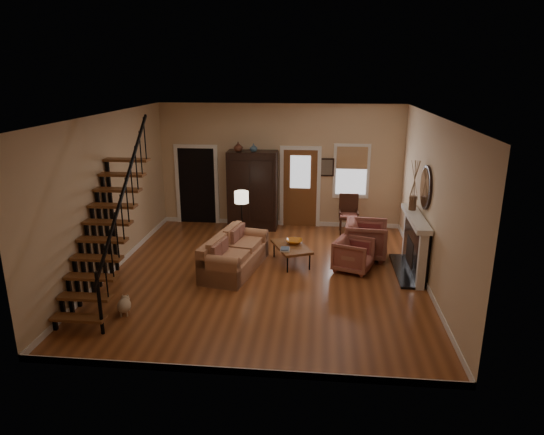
# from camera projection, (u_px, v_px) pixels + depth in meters

# --- Properties ---
(room) EXTENTS (7.00, 7.33, 3.30)m
(room) POSITION_uv_depth(u_px,v_px,m) (256.00, 186.00, 11.43)
(room) COLOR brown
(room) RESTS_ON ground
(staircase) EXTENTS (0.94, 2.80, 3.20)m
(staircase) POSITION_uv_depth(u_px,v_px,m) (104.00, 216.00, 8.72)
(staircase) COLOR brown
(staircase) RESTS_ON ground
(fireplace) EXTENTS (0.33, 1.95, 2.30)m
(fireplace) POSITION_uv_depth(u_px,v_px,m) (417.00, 239.00, 10.11)
(fireplace) COLOR black
(fireplace) RESTS_ON ground
(armoire) EXTENTS (1.30, 0.60, 2.10)m
(armoire) POSITION_uv_depth(u_px,v_px,m) (253.00, 190.00, 12.91)
(armoire) COLOR black
(armoire) RESTS_ON ground
(vase_a) EXTENTS (0.24, 0.24, 0.25)m
(vase_a) POSITION_uv_depth(u_px,v_px,m) (238.00, 147.00, 12.51)
(vase_a) COLOR #4C2619
(vase_a) RESTS_ON armoire
(vase_b) EXTENTS (0.20, 0.20, 0.21)m
(vase_b) POSITION_uv_depth(u_px,v_px,m) (254.00, 148.00, 12.47)
(vase_b) COLOR #334C60
(vase_b) RESTS_ON armoire
(sofa) EXTENTS (1.25, 2.15, 0.75)m
(sofa) POSITION_uv_depth(u_px,v_px,m) (235.00, 253.00, 10.33)
(sofa) COLOR #AD734F
(sofa) RESTS_ON ground
(coffee_table) EXTENTS (1.01, 1.24, 0.41)m
(coffee_table) POSITION_uv_depth(u_px,v_px,m) (291.00, 254.00, 10.74)
(coffee_table) COLOR brown
(coffee_table) RESTS_ON ground
(bowl) EXTENTS (0.37, 0.37, 0.09)m
(bowl) POSITION_uv_depth(u_px,v_px,m) (294.00, 241.00, 10.80)
(bowl) COLOR #C36B16
(bowl) RESTS_ON coffee_table
(books) EXTENTS (0.20, 0.27, 0.05)m
(books) POSITION_uv_depth(u_px,v_px,m) (285.00, 249.00, 10.39)
(books) COLOR beige
(books) RESTS_ON coffee_table
(armchair_left) EXTENTS (0.97, 0.96, 0.70)m
(armchair_left) POSITION_uv_depth(u_px,v_px,m) (354.00, 255.00, 10.31)
(armchair_left) COLOR maroon
(armchair_left) RESTS_ON ground
(armchair_right) EXTENTS (1.03, 1.01, 0.86)m
(armchair_right) POSITION_uv_depth(u_px,v_px,m) (366.00, 240.00, 11.01)
(armchair_right) COLOR maroon
(armchair_right) RESTS_ON ground
(floor_lamp) EXTENTS (0.43, 0.43, 1.43)m
(floor_lamp) POSITION_uv_depth(u_px,v_px,m) (242.00, 221.00, 11.41)
(floor_lamp) COLOR black
(floor_lamp) RESTS_ON ground
(side_chair) EXTENTS (0.54, 0.54, 1.02)m
(side_chair) POSITION_uv_depth(u_px,v_px,m) (349.00, 215.00, 12.63)
(side_chair) COLOR #381D11
(side_chair) RESTS_ON ground
(dog) EXTENTS (0.33, 0.45, 0.29)m
(dog) POSITION_uv_depth(u_px,v_px,m) (124.00, 307.00, 8.50)
(dog) COLOR tan
(dog) RESTS_ON ground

